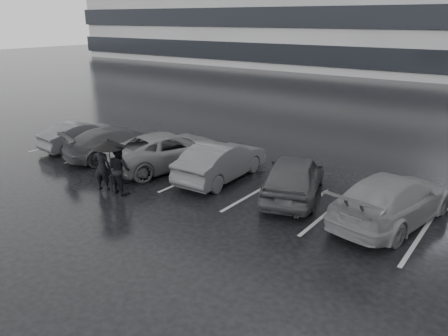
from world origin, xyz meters
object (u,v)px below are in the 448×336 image
Objects in this scene: car_west_b at (169,150)px; pedestrian_right at (119,169)px; car_west_a at (221,161)px; pedestrian_left at (102,167)px; car_west_d at (82,135)px; car_east at (393,199)px; car_main at (294,176)px; car_west_c at (119,142)px.

pedestrian_right reaches higher than car_west_b.
pedestrian_left is (-2.79, -3.44, 0.13)m from car_west_a.
car_east is (14.32, 0.63, 0.10)m from car_west_d.
car_west_a is (-3.08, -0.06, -0.03)m from car_main.
car_west_d is 2.20× the size of pedestrian_right.
pedestrian_left is 0.77m from pedestrian_right.
car_west_c is at bearing -174.41° from car_west_d.
car_west_b is at bearing -17.00° from car_main.
car_west_b is (-2.65, -0.11, -0.01)m from car_west_a.
car_east is at bearing -157.57° from car_west_c.
car_west_a reaches higher than car_west_d.
car_east reaches higher than car_west_d.
car_west_a is 4.44m from pedestrian_left.
car_main is 3.34m from car_east.
pedestrian_right is (-8.46, -3.36, 0.15)m from car_east.
car_west_a is 3.87m from pedestrian_right.
car_west_d is at bearing 1.30° from car_west_a.
car_east is at bearing -163.94° from car_west_b.
car_west_a is 5.32m from car_west_c.
pedestrian_right is at bearing 55.46° from car_west_a.
car_west_a is 2.49× the size of pedestrian_right.
car_east is at bearing 161.42° from car_main.
car_west_d is at bearing 20.80° from car_west_c.
car_west_c is 2.70× the size of pedestrian_right.
car_east is at bearing 177.83° from car_west_a.
car_west_a is 2.66m from car_west_b.
pedestrian_left reaches higher than car_east.
car_west_a is 7.92m from car_west_d.
car_main is 6.84m from pedestrian_left.
pedestrian_right is at bearing 32.13° from car_east.
car_main is 1.14× the size of car_west_d.
pedestrian_right is at bearing 159.18° from car_west_c.
pedestrian_left is at bearing 48.16° from car_west_a.
car_west_d is 0.76× the size of car_east.
car_west_b is 1.09× the size of car_west_c.
car_east is 9.86m from pedestrian_left.
car_west_a is at bearing -162.70° from car_west_b.
car_main reaches higher than car_west_b.
car_west_c is 2.60m from car_west_d.
car_west_d is at bearing -19.79° from pedestrian_right.
pedestrian_right reaches higher than pedestrian_left.
pedestrian_right is at bearing 165.14° from pedestrian_left.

